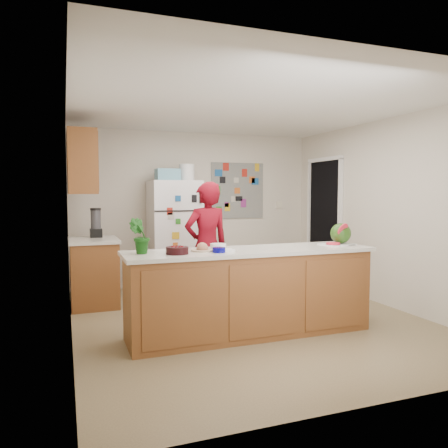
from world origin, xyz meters
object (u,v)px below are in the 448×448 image
object	(u,v)px
watermelon	(341,233)
refrigerator	(174,236)
cherry_bowl	(177,250)
person	(207,247)

from	to	relation	value
watermelon	refrigerator	bearing A→B (deg)	120.74
refrigerator	cherry_bowl	bearing A→B (deg)	-102.96
cherry_bowl	person	bearing A→B (deg)	59.95
refrigerator	person	xyz separation A→B (m)	(0.11, -1.30, -0.02)
refrigerator	cherry_bowl	distance (m)	2.54
refrigerator	watermelon	size ratio (longest dim) A/B	7.26
cherry_bowl	watermelon	bearing A→B (deg)	3.53
refrigerator	watermelon	world-z (taller)	refrigerator
refrigerator	watermelon	bearing A→B (deg)	-59.26
person	watermelon	size ratio (longest dim) A/B	7.07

